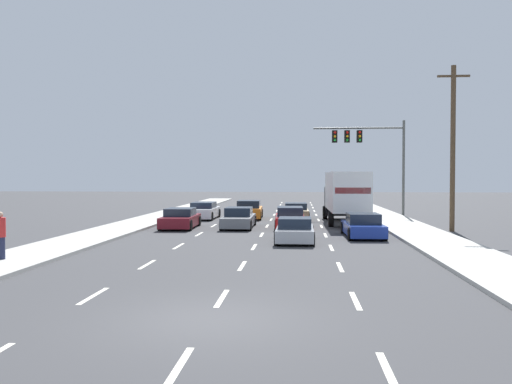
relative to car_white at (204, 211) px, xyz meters
name	(u,v)px	position (x,y,z in m)	size (l,w,h in m)	color
ground_plane	(270,222)	(4.98, -2.39, -0.58)	(140.00, 140.00, 0.00)	#3D3D3F
sidewalk_right	(411,229)	(13.44, -7.39, -0.51)	(3.03, 80.00, 0.14)	#B2AFA8
sidewalk_left	(125,227)	(-3.49, -7.39, -0.51)	(3.03, 80.00, 0.14)	#B2AFA8
lane_markings	(267,226)	(4.98, -5.34, -0.58)	(6.94, 62.00, 0.01)	silver
car_white	(204,211)	(0.00, 0.00, 0.00)	(1.90, 4.53, 1.24)	white
car_maroon	(180,219)	(-0.17, -7.14, -0.02)	(2.03, 4.31, 1.21)	maroon
car_orange	(249,210)	(3.30, 0.35, 0.04)	(2.05, 4.18, 1.36)	orange
car_gray	(239,219)	(3.32, -6.56, -0.03)	(1.89, 4.70, 1.25)	slate
car_tan	(296,212)	(6.76, 0.22, -0.03)	(1.95, 4.39, 1.19)	tan
car_red	(290,218)	(6.43, -6.45, 0.01)	(1.94, 4.62, 1.29)	red
car_silver	(295,231)	(6.78, -13.33, -0.05)	(1.86, 4.13, 1.17)	#B7BABF
box_truck	(345,194)	(10.03, -3.19, 1.41)	(2.59, 9.09, 3.41)	white
car_blue	(363,226)	(10.26, -10.99, -0.03)	(2.00, 4.34, 1.23)	#1E389E
traffic_signal_mast	(363,144)	(11.99, 3.70, 5.10)	(7.12, 0.69, 7.50)	#595B56
utility_pole_mid	(453,146)	(15.66, -7.74, 4.25)	(1.80, 0.28, 9.40)	brown
pedestrian_near_corner	(0,236)	(-3.80, -20.45, 0.42)	(0.38, 0.38, 1.72)	#1E233F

